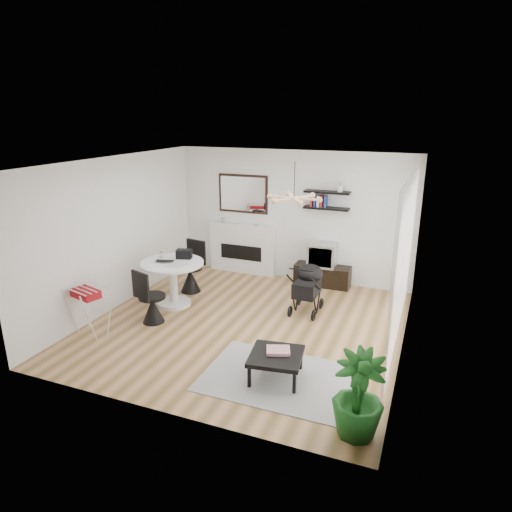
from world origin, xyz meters
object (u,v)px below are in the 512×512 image
at_px(stroller, 307,290).
at_px(crt_tv, 323,254).
at_px(dining_table, 173,277).
at_px(coffee_table, 276,357).
at_px(tv_console, 322,275).
at_px(drying_rack, 90,310).
at_px(potted_plant, 358,395).
at_px(fireplace, 242,242).

bearing_deg(stroller, crt_tv, 93.13).
distance_m(dining_table, coffee_table, 3.04).
bearing_deg(stroller, coffee_table, -84.46).
bearing_deg(tv_console, stroller, -87.75).
relative_size(dining_table, coffee_table, 1.46).
height_order(tv_console, coffee_table, tv_console).
relative_size(drying_rack, stroller, 0.84).
height_order(tv_console, dining_table, dining_table).
bearing_deg(potted_plant, dining_table, 148.03).
relative_size(crt_tv, drying_rack, 0.69).
bearing_deg(stroller, fireplace, 142.30).
distance_m(fireplace, coffee_table, 4.31).
bearing_deg(potted_plant, stroller, 115.07).
bearing_deg(crt_tv, coffee_table, -85.69).
relative_size(fireplace, potted_plant, 2.15).
distance_m(fireplace, dining_table, 2.18).
bearing_deg(fireplace, crt_tv, -4.21).
bearing_deg(potted_plant, fireplace, 126.38).
height_order(crt_tv, stroller, stroller).
height_order(coffee_table, potted_plant, potted_plant).
distance_m(coffee_table, potted_plant, 1.40).
bearing_deg(coffee_table, fireplace, 119.29).
bearing_deg(dining_table, crt_tv, 40.99).
height_order(drying_rack, potted_plant, potted_plant).
xyz_separation_m(tv_console, dining_table, (-2.30, -1.99, 0.34)).
distance_m(drying_rack, coffee_table, 3.18).
distance_m(crt_tv, stroller, 1.37).
bearing_deg(drying_rack, crt_tv, 65.46).
distance_m(tv_console, coffee_table, 3.62).
height_order(fireplace, coffee_table, fireplace).
relative_size(tv_console, drying_rack, 1.42).
relative_size(fireplace, stroller, 2.29).
height_order(tv_console, stroller, stroller).
distance_m(tv_console, drying_rack, 4.55).
distance_m(tv_console, crt_tv, 0.45).
bearing_deg(fireplace, coffee_table, -60.71).
xyz_separation_m(drying_rack, coffee_table, (3.18, -0.13, -0.09)).
bearing_deg(drying_rack, fireplace, 88.72).
bearing_deg(potted_plant, tv_console, 108.49).
bearing_deg(drying_rack, dining_table, 82.79).
bearing_deg(drying_rack, stroller, 50.98).
height_order(crt_tv, coffee_table, crt_tv).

